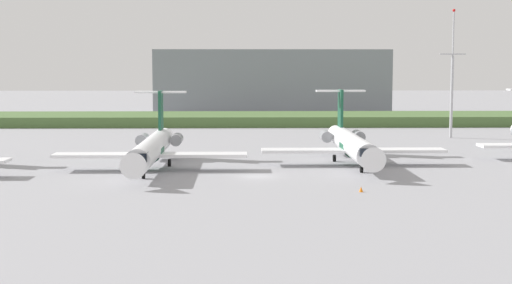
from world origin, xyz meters
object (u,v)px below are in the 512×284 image
safety_cone_front_marker (361,189)px  regional_jet_third (351,144)px  regional_jet_second (152,148)px  antenna_mast (452,85)px

safety_cone_front_marker → regional_jet_third: bearing=84.0°
regional_jet_second → antenna_mast: bearing=38.2°
regional_jet_third → safety_cone_front_marker: (-2.20, -21.09, -2.26)m
antenna_mast → safety_cone_front_marker: 59.54m
regional_jet_third → safety_cone_front_marker: bearing=-96.0°
regional_jet_second → antenna_mast: size_ratio=1.42×
antenna_mast → regional_jet_third: bearing=-124.0°
regional_jet_third → safety_cone_front_marker: 21.32m
safety_cone_front_marker → antenna_mast: bearing=65.7°
antenna_mast → safety_cone_front_marker: size_ratio=39.65×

